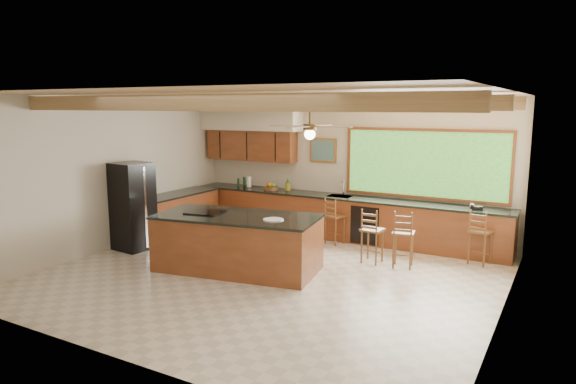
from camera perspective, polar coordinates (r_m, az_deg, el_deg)
The scene contains 9 objects.
ground at distance 8.71m, azimuth -2.16°, elevation -9.34°, with size 7.20×7.20×0.00m, color beige.
room_shell at distance 8.91m, azimuth -0.98°, elevation 5.65°, with size 7.27×6.54×3.02m.
counter_run at distance 11.09m, azimuth 1.03°, elevation -2.71°, with size 7.12×3.10×1.22m.
island at distance 8.96m, azimuth -5.62°, elevation -5.59°, with size 2.96×1.77×0.99m.
refrigerator at distance 10.58m, azimuth -16.84°, elevation -1.52°, with size 0.74×0.72×1.73m.
bar_stool_a at distance 10.56m, azimuth 5.11°, elevation -2.79°, with size 0.43×0.43×0.96m.
bar_stool_b at distance 9.19m, azimuth 12.61°, elevation -4.58°, with size 0.43×0.43×1.03m.
bar_stool_c at distance 9.37m, azimuth 9.26°, elevation -4.31°, with size 0.38×0.38×1.00m.
bar_stool_d at distance 9.77m, azimuth 20.57°, elevation -4.24°, with size 0.43×0.43×1.00m.
Camera 1 is at (4.32, -7.02, 2.82)m, focal length 32.00 mm.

